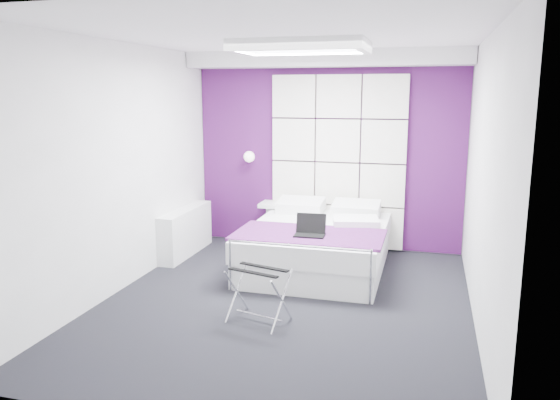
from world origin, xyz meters
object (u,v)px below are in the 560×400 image
at_px(bed, 317,245).
at_px(laptop, 311,230).
at_px(nightstand, 278,205).
at_px(wall_lamp, 250,156).
at_px(radiator, 186,232).
at_px(luggage_rack, 259,295).

height_order(bed, laptop, laptop).
xyz_separation_m(bed, nightstand, (-0.73, 0.87, 0.28)).
bearing_deg(wall_lamp, bed, -38.47).
xyz_separation_m(radiator, laptop, (1.81, -0.69, 0.31)).
distance_m(radiator, nightstand, 1.30).
bearing_deg(wall_lamp, nightstand, -5.60).
relative_size(luggage_rack, laptop, 1.57).
xyz_separation_m(bed, laptop, (0.03, -0.54, 0.32)).
height_order(bed, nightstand, bed).
bearing_deg(luggage_rack, bed, 97.62).
distance_m(wall_lamp, bed, 1.73).
relative_size(bed, laptop, 6.05).
relative_size(radiator, nightstand, 2.55).
bearing_deg(laptop, bed, 90.60).
distance_m(nightstand, luggage_rack, 2.60).
xyz_separation_m(radiator, luggage_rack, (1.57, -1.80, -0.05)).
distance_m(bed, nightstand, 1.17).
height_order(nightstand, laptop, laptop).
xyz_separation_m(wall_lamp, radiator, (-0.64, -0.76, -0.92)).
relative_size(radiator, laptop, 3.69).
bearing_deg(nightstand, radiator, -145.52).
xyz_separation_m(wall_lamp, bed, (1.14, -0.91, -0.93)).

